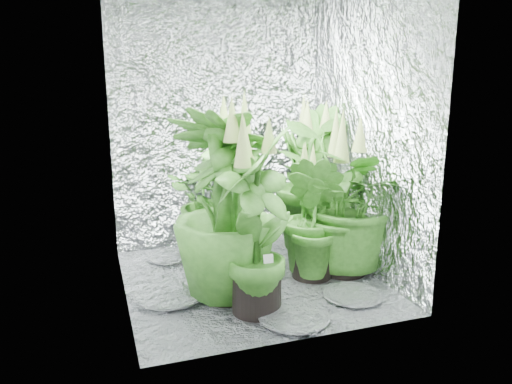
{
  "coord_description": "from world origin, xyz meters",
  "views": [
    {
      "loc": [
        -0.95,
        -2.91,
        1.32
      ],
      "look_at": [
        0.03,
        0.0,
        0.59
      ],
      "focal_mm": 35.0,
      "sensor_mm": 36.0,
      "label": 1
    }
  ],
  "objects_px": {
    "plant_e": "(346,199)",
    "plant_f": "(257,223)",
    "circulation_fan": "(320,239)",
    "plant_d": "(225,206)",
    "plant_a": "(218,199)",
    "plant_b": "(237,206)",
    "plant_c": "(307,180)",
    "plant_g": "(313,219)"
  },
  "relations": [
    {
      "from": "plant_e",
      "to": "plant_f",
      "type": "bearing_deg",
      "value": -154.1
    },
    {
      "from": "plant_f",
      "to": "circulation_fan",
      "type": "bearing_deg",
      "value": 42.33
    },
    {
      "from": "circulation_fan",
      "to": "plant_d",
      "type": "bearing_deg",
      "value": -153.84
    },
    {
      "from": "plant_a",
      "to": "plant_b",
      "type": "bearing_deg",
      "value": -85.04
    },
    {
      "from": "plant_c",
      "to": "circulation_fan",
      "type": "bearing_deg",
      "value": -86.59
    },
    {
      "from": "plant_d",
      "to": "plant_c",
      "type": "bearing_deg",
      "value": 38.02
    },
    {
      "from": "plant_e",
      "to": "plant_c",
      "type": "bearing_deg",
      "value": 95.95
    },
    {
      "from": "plant_c",
      "to": "plant_g",
      "type": "height_order",
      "value": "plant_c"
    },
    {
      "from": "plant_f",
      "to": "plant_b",
      "type": "bearing_deg",
      "value": 84.2
    },
    {
      "from": "plant_d",
      "to": "plant_e",
      "type": "bearing_deg",
      "value": 7.98
    },
    {
      "from": "plant_b",
      "to": "plant_d",
      "type": "distance_m",
      "value": 0.4
    },
    {
      "from": "plant_f",
      "to": "circulation_fan",
      "type": "relative_size",
      "value": 3.18
    },
    {
      "from": "plant_a",
      "to": "plant_c",
      "type": "bearing_deg",
      "value": -8.21
    },
    {
      "from": "plant_c",
      "to": "plant_f",
      "type": "relative_size",
      "value": 1.03
    },
    {
      "from": "plant_b",
      "to": "plant_c",
      "type": "height_order",
      "value": "plant_c"
    },
    {
      "from": "plant_b",
      "to": "plant_g",
      "type": "relative_size",
      "value": 1.14
    },
    {
      "from": "plant_a",
      "to": "plant_d",
      "type": "distance_m",
      "value": 0.75
    },
    {
      "from": "plant_b",
      "to": "plant_c",
      "type": "relative_size",
      "value": 0.87
    },
    {
      "from": "plant_g",
      "to": "plant_e",
      "type": "bearing_deg",
      "value": 1.47
    },
    {
      "from": "plant_d",
      "to": "plant_e",
      "type": "xyz_separation_m",
      "value": [
        0.86,
        0.12,
        -0.05
      ]
    },
    {
      "from": "plant_f",
      "to": "plant_g",
      "type": "height_order",
      "value": "plant_f"
    },
    {
      "from": "plant_b",
      "to": "plant_e",
      "type": "height_order",
      "value": "plant_e"
    },
    {
      "from": "plant_c",
      "to": "plant_f",
      "type": "height_order",
      "value": "plant_c"
    },
    {
      "from": "plant_c",
      "to": "plant_e",
      "type": "distance_m",
      "value": 0.51
    },
    {
      "from": "plant_d",
      "to": "circulation_fan",
      "type": "relative_size",
      "value": 3.45
    },
    {
      "from": "plant_d",
      "to": "plant_g",
      "type": "distance_m",
      "value": 0.65
    },
    {
      "from": "plant_a",
      "to": "plant_g",
      "type": "relative_size",
      "value": 1.01
    },
    {
      "from": "plant_a",
      "to": "plant_c",
      "type": "height_order",
      "value": "plant_c"
    },
    {
      "from": "plant_c",
      "to": "plant_f",
      "type": "xyz_separation_m",
      "value": [
        -0.7,
        -0.87,
        -0.02
      ]
    },
    {
      "from": "plant_d",
      "to": "plant_e",
      "type": "relative_size",
      "value": 1.12
    },
    {
      "from": "plant_g",
      "to": "circulation_fan",
      "type": "height_order",
      "value": "plant_g"
    },
    {
      "from": "plant_b",
      "to": "circulation_fan",
      "type": "bearing_deg",
      "value": 4.98
    },
    {
      "from": "plant_g",
      "to": "circulation_fan",
      "type": "relative_size",
      "value": 2.5
    },
    {
      "from": "plant_b",
      "to": "plant_f",
      "type": "xyz_separation_m",
      "value": [
        -0.06,
        -0.59,
        0.05
      ]
    },
    {
      "from": "plant_e",
      "to": "circulation_fan",
      "type": "height_order",
      "value": "plant_e"
    },
    {
      "from": "plant_d",
      "to": "plant_f",
      "type": "xyz_separation_m",
      "value": [
        0.11,
        -0.24,
        -0.04
      ]
    },
    {
      "from": "plant_b",
      "to": "plant_g",
      "type": "xyz_separation_m",
      "value": [
        0.45,
        -0.23,
        -0.07
      ]
    },
    {
      "from": "plant_a",
      "to": "plant_f",
      "type": "distance_m",
      "value": 0.97
    },
    {
      "from": "plant_d",
      "to": "circulation_fan",
      "type": "xyz_separation_m",
      "value": [
        0.82,
        0.4,
        -0.42
      ]
    },
    {
      "from": "plant_c",
      "to": "plant_d",
      "type": "xyz_separation_m",
      "value": [
        -0.8,
        -0.63,
        0.02
      ]
    },
    {
      "from": "plant_a",
      "to": "plant_b",
      "type": "xyz_separation_m",
      "value": [
        0.03,
        -0.38,
        0.04
      ]
    },
    {
      "from": "plant_a",
      "to": "plant_d",
      "type": "bearing_deg",
      "value": -100.63
    }
  ]
}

